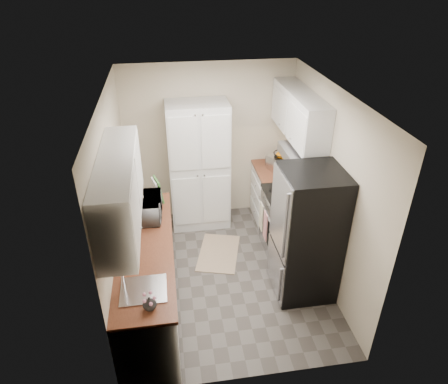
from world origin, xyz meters
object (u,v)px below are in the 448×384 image
object	(u,v)px
pantry_cabinet	(199,167)
wine_bottle	(134,194)
toaster_oven	(281,164)
microwave	(147,208)
electric_range	(288,222)
refrigerator	(307,234)

from	to	relation	value
pantry_cabinet	wine_bottle	distance (m)	1.21
wine_bottle	toaster_oven	world-z (taller)	wine_bottle
pantry_cabinet	microwave	bearing A→B (deg)	-123.06
electric_range	refrigerator	size ratio (longest dim) A/B	0.66
microwave	electric_range	bearing A→B (deg)	-80.69
pantry_cabinet	electric_range	world-z (taller)	pantry_cabinet
pantry_cabinet	wine_bottle	bearing A→B (deg)	-140.81
pantry_cabinet	microwave	xyz separation A→B (m)	(-0.76, -1.16, 0.06)
pantry_cabinet	toaster_oven	xyz separation A→B (m)	(1.24, -0.16, 0.03)
pantry_cabinet	microwave	size ratio (longest dim) A/B	3.94
pantry_cabinet	electric_range	distance (m)	1.58
refrigerator	toaster_oven	bearing A→B (deg)	86.32
electric_range	toaster_oven	bearing A→B (deg)	85.07
wine_bottle	pantry_cabinet	bearing A→B (deg)	39.19
electric_range	wine_bottle	bearing A→B (deg)	175.71
electric_range	refrigerator	world-z (taller)	refrigerator
microwave	wine_bottle	world-z (taller)	microwave
refrigerator	microwave	bearing A→B (deg)	163.51
microwave	toaster_oven	xyz separation A→B (m)	(2.00, 1.00, -0.03)
refrigerator	microwave	world-z (taller)	refrigerator
pantry_cabinet	refrigerator	bearing A→B (deg)	-56.54
electric_range	microwave	distance (m)	2.03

